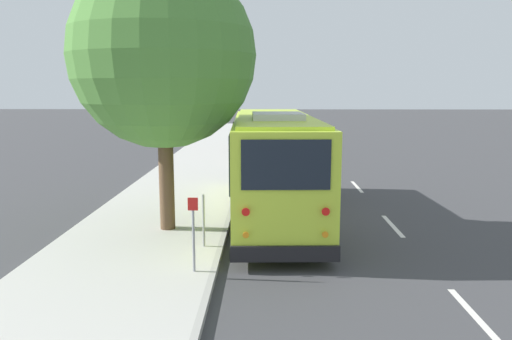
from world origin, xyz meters
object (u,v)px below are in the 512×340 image
parked_sedan_tan (266,152)px  street_tree (163,42)px  sign_post_near (193,234)px  parked_sedan_maroon (266,141)px  sign_post_far (204,221)px  shuttle_bus (274,161)px

parked_sedan_tan → street_tree: (-13.34, 2.80, 4.74)m
parked_sedan_tan → street_tree: 14.44m
street_tree → sign_post_near: size_ratio=4.92×
parked_sedan_maroon → sign_post_far: 20.64m
parked_sedan_tan → sign_post_far: (-15.08, 1.57, 0.23)m
shuttle_bus → parked_sedan_maroon: 17.20m
sign_post_far → street_tree: bearing=35.3°
sign_post_near → sign_post_far: bearing=0.0°
sign_post_near → sign_post_far: size_ratio=1.23×
street_tree → sign_post_near: street_tree is taller
parked_sedan_tan → parked_sedan_maroon: 5.49m
shuttle_bus → parked_sedan_tan: 11.73m
shuttle_bus → parked_sedan_tan: shuttle_bus is taller
parked_sedan_tan → parked_sedan_maroon: size_ratio=0.98×
sign_post_far → sign_post_near: bearing=180.0°
parked_sedan_maroon → sign_post_near: 22.38m
sign_post_near → parked_sedan_tan: bearing=-5.3°
street_tree → parked_sedan_tan: bearing=-11.8°
parked_sedan_maroon → sign_post_near: sign_post_near is taller
parked_sedan_maroon → street_tree: bearing=170.3°
parked_sedan_tan → street_tree: street_tree is taller
shuttle_bus → parked_sedan_maroon: (17.16, 0.25, -1.22)m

